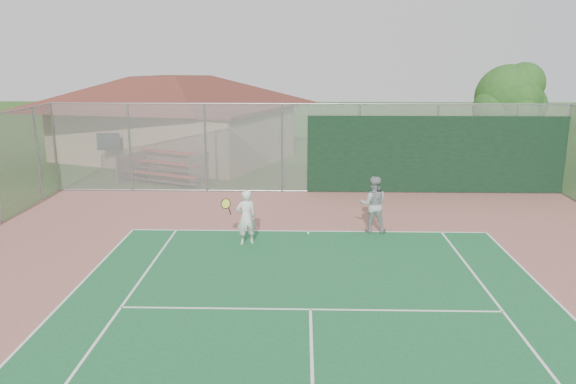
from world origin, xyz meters
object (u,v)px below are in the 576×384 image
(player_white_front, at_px, (246,218))
(clubhouse, at_px, (172,109))
(tree, at_px, (510,100))
(player_grey_back, at_px, (373,205))
(bleachers, at_px, (167,166))

(player_white_front, bearing_deg, clubhouse, -92.48)
(clubhouse, distance_m, tree, 16.54)
(player_grey_back, bearing_deg, clubhouse, -48.85)
(clubhouse, distance_m, player_white_front, 14.72)
(bleachers, xyz_separation_m, tree, (15.40, 2.67, 2.66))
(tree, bearing_deg, player_grey_back, -127.19)
(clubhouse, bearing_deg, tree, 12.75)
(clubhouse, height_order, player_grey_back, clubhouse)
(clubhouse, bearing_deg, player_white_front, -47.23)
(clubhouse, xyz_separation_m, player_white_front, (5.14, -13.68, -1.76))
(tree, distance_m, player_grey_back, 12.44)
(clubhouse, relative_size, tree, 2.76)
(player_white_front, distance_m, player_grey_back, 3.99)
(bleachers, distance_m, player_grey_back, 10.69)
(tree, bearing_deg, player_white_front, -135.52)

